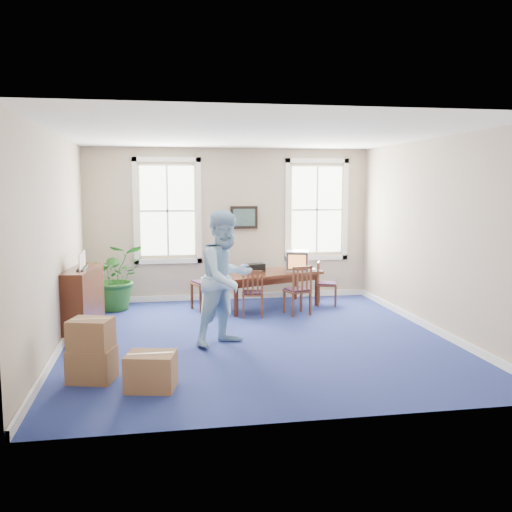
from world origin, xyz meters
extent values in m
plane|color=navy|center=(0.00, 0.00, 0.00)|extent=(6.50, 6.50, 0.00)
plane|color=white|center=(0.00, 0.00, 3.20)|extent=(6.50, 6.50, 0.00)
plane|color=tan|center=(0.00, 3.25, 1.60)|extent=(6.50, 0.00, 6.50)
plane|color=tan|center=(0.00, -3.25, 1.60)|extent=(6.50, 0.00, 6.50)
plane|color=tan|center=(-3.00, 0.00, 1.60)|extent=(0.00, 6.50, 6.50)
plane|color=tan|center=(3.00, 0.00, 1.60)|extent=(0.00, 6.50, 6.50)
cube|color=white|center=(0.00, 3.22, 0.06)|extent=(6.00, 0.04, 0.12)
cube|color=white|center=(-2.97, 0.00, 0.06)|extent=(0.04, 6.50, 0.12)
cube|color=white|center=(2.97, 0.00, 0.06)|extent=(0.04, 6.50, 0.12)
cube|color=white|center=(1.53, 2.26, 0.74)|extent=(0.18, 0.21, 0.05)
cube|color=black|center=(0.39, 2.31, 0.80)|extent=(0.38, 0.29, 0.17)
imported|color=#9DC9EB|center=(-0.51, -0.24, 1.03)|extent=(1.27, 1.21, 2.06)
cube|color=#492012|center=(-2.75, 0.76, 0.54)|extent=(0.58, 1.41, 1.08)
imported|color=#20571C|center=(-2.33, 2.57, 0.65)|extent=(1.26, 1.12, 1.30)
camera|label=1|loc=(-1.54, -8.72, 2.43)|focal=40.00mm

